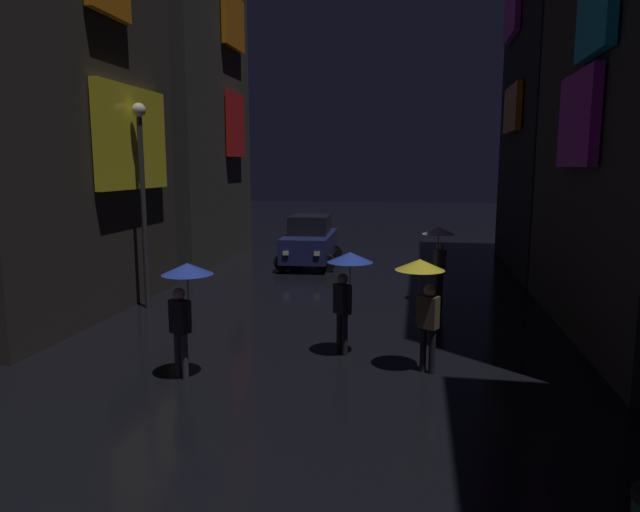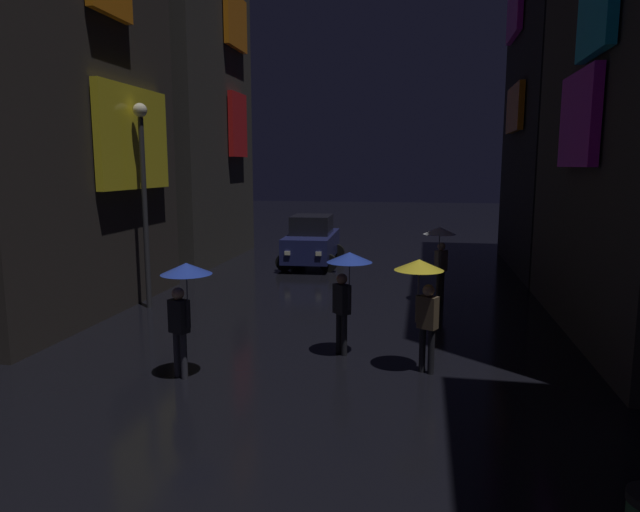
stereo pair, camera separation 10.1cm
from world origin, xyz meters
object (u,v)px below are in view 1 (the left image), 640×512
Objects in this scene: pedestrian_foreground_right_clear at (439,243)px; pedestrian_near_crossing_blue at (185,288)px; pedestrian_midstreet_centre_yellow at (423,284)px; streetlamp_left_far at (142,182)px; pedestrian_far_right_blue at (347,274)px; car_distant at (310,241)px.

pedestrian_near_crossing_blue is at bearing -123.93° from pedestrian_foreground_right_clear.
pedestrian_near_crossing_blue is 8.22m from pedestrian_foreground_right_clear.
streetlamp_left_far is at bearing 153.41° from pedestrian_midstreet_centre_yellow.
pedestrian_foreground_right_clear is (1.93, 5.05, 0.00)m from pedestrian_far_right_blue.
pedestrian_foreground_right_clear is at bearing 69.04° from pedestrian_far_right_blue.
pedestrian_near_crossing_blue is 0.39× the size of streetlamp_left_far.
pedestrian_far_right_blue is 10.65m from car_distant.
streetlamp_left_far reaches higher than pedestrian_foreground_right_clear.
car_distant is 0.78× the size of streetlamp_left_far.
pedestrian_midstreet_centre_yellow is 0.39× the size of streetlamp_left_far.
pedestrian_near_crossing_blue is at bearing -146.28° from pedestrian_far_right_blue.
car_distant is (-4.66, 5.22, -0.74)m from pedestrian_foreground_right_clear.
pedestrian_foreground_right_clear is at bearing 15.27° from streetlamp_left_far.
pedestrian_far_right_blue and pedestrian_midstreet_centre_yellow have the same top height.
streetlamp_left_far is (-7.70, -2.10, 1.71)m from pedestrian_foreground_right_clear.
pedestrian_far_right_blue is 6.70m from streetlamp_left_far.
pedestrian_midstreet_centre_yellow is 1.00× the size of pedestrian_near_crossing_blue.
pedestrian_foreground_right_clear is at bearing 56.07° from pedestrian_near_crossing_blue.
pedestrian_midstreet_centre_yellow is 8.26m from streetlamp_left_far.
pedestrian_near_crossing_blue is at bearing -56.55° from streetlamp_left_far.
pedestrian_far_right_blue is at bearing -75.14° from car_distant.
streetlamp_left_far reaches higher than pedestrian_midstreet_centre_yellow.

